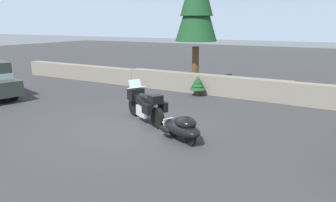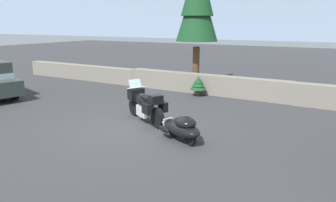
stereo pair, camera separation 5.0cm
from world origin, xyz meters
name	(u,v)px [view 1 (the left image)]	position (x,y,z in m)	size (l,w,h in m)	color
ground_plane	(134,126)	(0.00, 0.00, 0.00)	(80.00, 80.00, 0.00)	#38383A
stone_guard_wall	(205,84)	(0.11, 5.66, 0.45)	(24.00, 0.63, 0.91)	gray
distant_ridgeline	(329,7)	(0.00, 95.67, 8.00)	(240.00, 80.00, 16.00)	#8C9EB7
touring_motorcycle	(145,103)	(0.00, 0.65, 0.62)	(2.10, 1.38, 1.33)	black
car_shaped_trailer	(182,127)	(1.94, -0.38, 0.41)	(2.11, 1.36, 0.76)	black
pine_sapling_near	(198,83)	(-0.03, 5.08, 0.58)	(0.75, 0.75, 0.92)	brown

